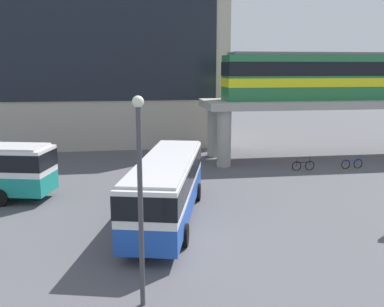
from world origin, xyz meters
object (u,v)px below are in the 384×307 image
at_px(bus_main, 167,182).
at_px(bicycle_black, 303,166).
at_px(station_building, 86,58).
at_px(train, 357,76).
at_px(bicycle_blue, 352,164).

xyz_separation_m(bus_main, bicycle_black, (11.08, 9.25, -1.63)).
xyz_separation_m(station_building, train, (23.15, -12.54, -1.62)).
height_order(bus_main, bicycle_black, bus_main).
bearing_deg(station_building, bicycle_black, -44.74).
xyz_separation_m(station_building, bicycle_black, (16.96, -16.81, -8.17)).
relative_size(station_building, bicycle_black, 15.23).
bearing_deg(train, bus_main, -141.95).
relative_size(bus_main, bicycle_blue, 6.33).
bearing_deg(bus_main, bicycle_blue, 31.71).
bearing_deg(bicycle_black, bicycle_blue, 0.40).
relative_size(station_building, train, 1.20).
relative_size(bicycle_black, bicycle_blue, 1.00).
relative_size(train, bicycle_blue, 12.66).
distance_m(train, bicycle_black, 9.97).
height_order(station_building, bus_main, station_building).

